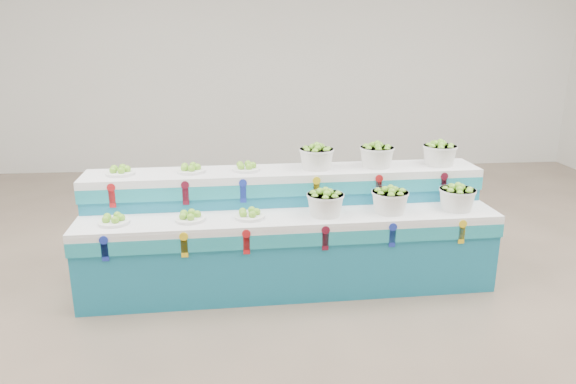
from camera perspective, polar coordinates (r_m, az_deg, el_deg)
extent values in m
plane|color=brown|center=(4.52, 4.40, -12.80)|extent=(10.00, 10.00, 0.00)
plane|color=silver|center=(8.91, -0.71, 15.23)|extent=(10.00, 0.00, 10.00)
cylinder|color=white|center=(4.59, -18.30, -2.72)|extent=(0.27, 0.27, 0.09)
cylinder|color=white|center=(4.51, -10.55, -2.49)|extent=(0.27, 0.27, 0.09)
cylinder|color=white|center=(4.50, -4.19, -2.26)|extent=(0.27, 0.27, 0.09)
cylinder|color=white|center=(4.93, -17.67, 2.31)|extent=(0.27, 0.27, 0.09)
cylinder|color=white|center=(4.86, -10.46, 2.60)|extent=(0.27, 0.27, 0.09)
cylinder|color=white|center=(4.85, -4.56, 2.82)|extent=(0.27, 0.27, 0.09)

